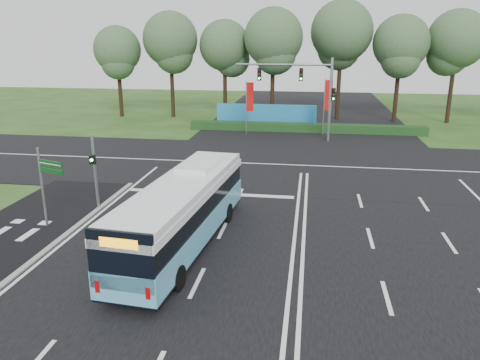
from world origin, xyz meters
name	(u,v)px	position (x,y,z in m)	size (l,w,h in m)	color
ground	(295,234)	(0.00, 0.00, 0.00)	(120.00, 120.00, 0.00)	#284617
road_main	(295,234)	(0.00, 0.00, 0.02)	(20.00, 120.00, 0.04)	black
road_cross	(302,166)	(0.00, 12.00, 0.03)	(120.00, 14.00, 0.05)	black
kerb_strip	(51,247)	(-10.10, -3.00, 0.06)	(0.25, 18.00, 0.12)	gray
city_bus	(183,212)	(-4.58, -2.02, 1.57)	(3.23, 11.04, 3.12)	#56A5C7
pedestrian_signal	(95,169)	(-10.20, 1.73, 2.14)	(0.36, 0.44, 3.91)	gray
street_sign	(46,178)	(-11.24, -0.92, 2.40)	(1.41, 0.54, 3.79)	gray
banner_flag_left	(249,100)	(-5.13, 22.42, 3.15)	(0.71, 0.18, 4.85)	gray
banner_flag_mid	(327,99)	(1.84, 23.43, 3.28)	(0.73, 0.22, 5.06)	gray
traffic_light_gantry	(309,86)	(0.21, 20.50, 4.66)	(8.41, 0.28, 7.00)	gray
hedge	(305,128)	(0.00, 24.50, 0.40)	(22.00, 1.20, 0.80)	#153918
blue_hoarding	(266,115)	(-4.00, 27.00, 1.10)	(10.00, 0.30, 2.20)	#217EB5
eucalyptus_row	(337,41)	(2.77, 31.28, 8.20)	(52.82, 8.60, 12.43)	black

